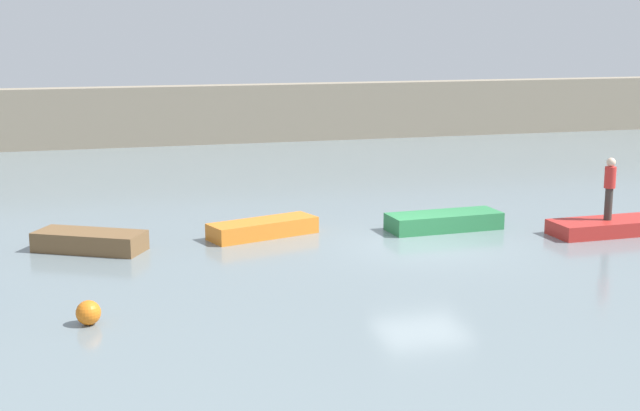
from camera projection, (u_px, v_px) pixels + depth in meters
The scene contains 8 objects.
ground_plane at pixel (423, 246), 24.79m from camera, with size 120.00×120.00×0.00m, color slate.
embankment_wall at pixel (258, 113), 45.73m from camera, with size 80.00×1.20×2.87m, color gray.
rowboat_brown at pixel (90, 241), 24.18m from camera, with size 2.90×1.15×0.52m, color brown.
rowboat_orange at pixel (263, 228), 25.81m from camera, with size 3.14×1.00×0.47m, color orange.
rowboat_green at pixel (444, 221), 26.65m from camera, with size 3.35×1.16×0.50m, color #2D7F47.
rowboat_red at pixel (607, 227), 26.08m from camera, with size 3.31×1.27×0.42m, color red.
person_red_shirt at pixel (610, 185), 25.84m from camera, with size 0.32×0.32×1.80m.
mooring_buoy at pixel (88, 313), 18.31m from camera, with size 0.50×0.50×0.50m, color orange.
Camera 1 is at (-9.08, -22.46, 6.04)m, focal length 51.07 mm.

